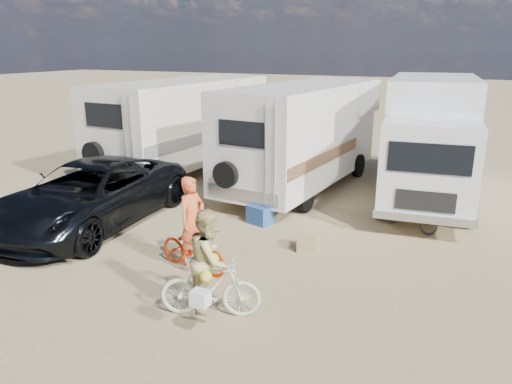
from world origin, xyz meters
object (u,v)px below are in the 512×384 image
at_px(rv_main, 303,137).
at_px(rv_left, 183,126).
at_px(box_truck, 430,141).
at_px(rider_man, 193,229).
at_px(bike_parked, 410,213).
at_px(dark_suv, 90,194).
at_px(rider_woman, 210,269).
at_px(crate, 306,243).
at_px(bike_woman, 210,288).
at_px(bike_man, 193,249).
at_px(cooler, 260,215).

relative_size(rv_main, rv_left, 0.97).
bearing_deg(rv_left, box_truck, 3.69).
relative_size(box_truck, rider_man, 3.99).
bearing_deg(bike_parked, dark_suv, 139.43).
height_order(rv_main, bike_parked, rv_main).
distance_m(rv_left, rider_woman, 10.64).
height_order(bike_parked, crate, bike_parked).
relative_size(rv_left, bike_woman, 4.37).
relative_size(rv_main, bike_woman, 4.23).
xyz_separation_m(bike_woman, crate, (0.57, 3.41, -0.36)).
height_order(dark_suv, bike_parked, dark_suv).
xyz_separation_m(bike_woman, rider_woman, (0.00, 0.00, 0.36)).
bearing_deg(crate, dark_suv, -172.15).
distance_m(rv_main, rider_man, 6.95).
height_order(bike_woman, bike_parked, bike_woman).
bearing_deg(crate, rider_woman, -99.56).
bearing_deg(bike_woman, crate, -29.63).
distance_m(rv_main, bike_woman, 8.53).
bearing_deg(rv_left, bike_man, -52.49).
bearing_deg(bike_woman, rv_left, 15.06).
xyz_separation_m(rv_main, box_truck, (3.87, 0.35, 0.13)).
distance_m(bike_man, rider_woman, 1.95).
bearing_deg(bike_woman, rider_woman, -0.00).
relative_size(rider_woman, cooler, 2.89).
bearing_deg(dark_suv, bike_parked, 18.55).
bearing_deg(rv_main, bike_parked, -27.79).
relative_size(rv_left, box_truck, 1.05).
bearing_deg(rv_main, cooler, -81.87).
distance_m(rider_woman, cooler, 4.75).
distance_m(box_truck, bike_woman, 9.17).
height_order(dark_suv, bike_man, dark_suv).
relative_size(bike_man, bike_parked, 1.07).
relative_size(rv_main, bike_man, 4.31).
bearing_deg(box_truck, bike_man, -123.27).
height_order(bike_man, cooler, bike_man).
distance_m(bike_woman, cooler, 4.71).
xyz_separation_m(rider_woman, crate, (0.57, 3.41, -0.72)).
height_order(box_truck, crate, box_truck).
distance_m(bike_parked, cooler, 3.87).
xyz_separation_m(bike_man, rider_woman, (1.24, -1.44, 0.43)).
bearing_deg(cooler, bike_parked, 35.67).
height_order(rider_woman, cooler, rider_woman).
height_order(bike_man, bike_woman, bike_woman).
bearing_deg(bike_parked, bike_woman, -176.82).
relative_size(box_truck, crate, 17.14).
xyz_separation_m(rv_left, crate, (6.68, -5.27, -1.50)).
height_order(rv_left, rider_woman, rv_left).
distance_m(rv_main, cooler, 4.05).
height_order(rider_man, crate, rider_man).
relative_size(dark_suv, bike_parked, 3.69).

